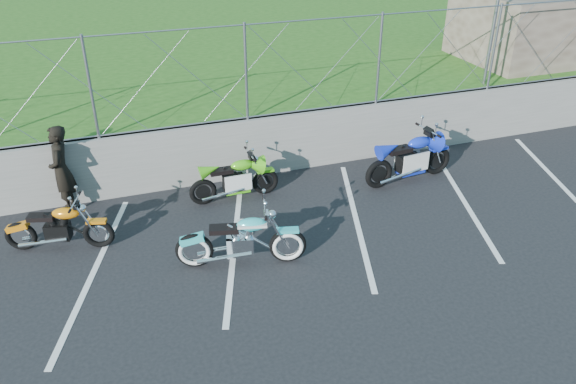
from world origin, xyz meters
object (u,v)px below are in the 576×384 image
object	(u,v)px
sportbike_green	(236,180)
naked_orange	(60,229)
sportbike_blue	(411,160)
cruiser_turquoise	(243,242)
person_standing	(61,170)

from	to	relation	value
sportbike_green	naked_orange	bearing A→B (deg)	-168.33
sportbike_green	sportbike_blue	xyz separation A→B (m)	(3.72, -0.46, 0.07)
sportbike_blue	cruiser_turquoise	bearing A→B (deg)	-163.11
sportbike_green	cruiser_turquoise	bearing A→B (deg)	-102.43
cruiser_turquoise	sportbike_blue	world-z (taller)	sportbike_blue
cruiser_turquoise	naked_orange	distance (m)	3.23
sportbike_blue	person_standing	xyz separation A→B (m)	(-6.94, 1.09, 0.40)
naked_orange	sportbike_blue	bearing A→B (deg)	18.16
sportbike_green	person_standing	xyz separation A→B (m)	(-3.22, 0.63, 0.47)
sportbike_blue	person_standing	world-z (taller)	person_standing
sportbike_blue	sportbike_green	bearing A→B (deg)	167.07
cruiser_turquoise	person_standing	xyz separation A→B (m)	(-2.75, 2.85, 0.45)
sportbike_green	person_standing	distance (m)	3.31
cruiser_turquoise	naked_orange	size ratio (longest dim) A/B	1.17
naked_orange	person_standing	bearing A→B (deg)	101.53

